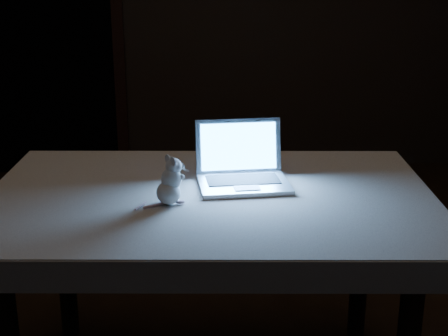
{
  "coord_description": "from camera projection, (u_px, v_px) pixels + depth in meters",
  "views": [
    {
      "loc": [
        -0.17,
        -2.23,
        1.54
      ],
      "look_at": [
        -0.03,
        -0.09,
        0.84
      ],
      "focal_mm": 52.0,
      "sensor_mm": 36.0,
      "label": 1
    }
  ],
  "objects": [
    {
      "name": "table",
      "position": [
        211.0,
        295.0,
        2.34
      ],
      "size": [
        1.49,
        1.02,
        0.77
      ],
      "primitive_type": null,
      "rotation": [
        0.0,
        0.0,
        -0.07
      ],
      "color": "black",
      "rests_on": "floor"
    },
    {
      "name": "doorway",
      "position": [
        48.0,
        28.0,
        4.58
      ],
      "size": [
        1.06,
        0.36,
        2.13
      ],
      "primitive_type": null,
      "color": "black",
      "rests_on": "back_wall"
    },
    {
      "name": "laptop",
      "position": [
        244.0,
        158.0,
        2.25
      ],
      "size": [
        0.33,
        0.29,
        0.21
      ],
      "primitive_type": null,
      "rotation": [
        0.0,
        0.0,
        0.07
      ],
      "color": "silver",
      "rests_on": "tablecloth"
    },
    {
      "name": "plush_mouse",
      "position": [
        168.0,
        181.0,
        2.1
      ],
      "size": [
        0.14,
        0.14,
        0.16
      ],
      "primitive_type": null,
      "rotation": [
        0.0,
        0.0,
        -0.17
      ],
      "color": "silver",
      "rests_on": "tablecloth"
    },
    {
      "name": "tablecloth",
      "position": [
        192.0,
        205.0,
        2.24
      ],
      "size": [
        1.67,
        1.24,
        0.1
      ],
      "primitive_type": null,
      "rotation": [
        0.0,
        0.0,
        -0.16
      ],
      "color": "beige",
      "rests_on": "table"
    }
  ]
}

